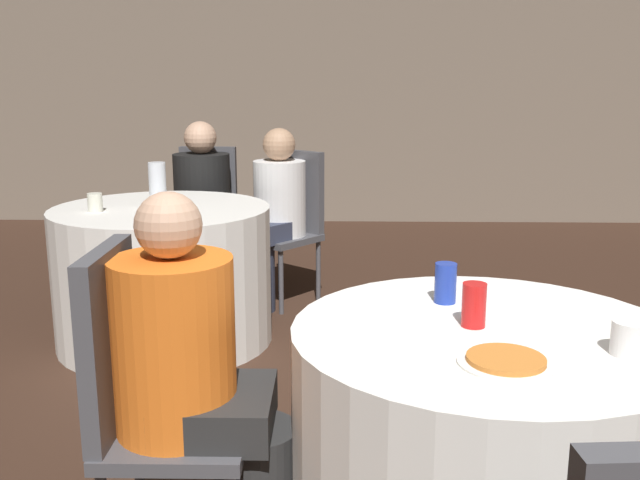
{
  "coord_description": "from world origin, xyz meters",
  "views": [
    {
      "loc": [
        -0.5,
        -1.86,
        1.4
      ],
      "look_at": [
        -0.56,
        0.62,
        0.84
      ],
      "focal_mm": 40.0,
      "sensor_mm": 36.0,
      "label": 1
    }
  ],
  "objects": [
    {
      "name": "chair_far_north",
      "position": [
        -1.38,
        2.81,
        0.56
      ],
      "size": [
        0.42,
        0.43,
        0.96
      ],
      "rotation": [
        0.0,
        0.0,
        -3.2
      ],
      "color": "#47474C",
      "rests_on": "ground_plane"
    },
    {
      "name": "cup_far",
      "position": [
        -1.74,
        1.69,
        0.78
      ],
      "size": [
        0.07,
        0.07,
        0.09
      ],
      "color": "silver",
      "rests_on": "table_far"
    },
    {
      "name": "table_far",
      "position": [
        -1.44,
        1.81,
        0.37
      ],
      "size": [
        1.15,
        1.15,
        0.74
      ],
      "color": "white",
      "rests_on": "ground_plane"
    },
    {
      "name": "pizza_plate_near",
      "position": [
        -0.1,
        -0.26,
        0.74
      ],
      "size": [
        0.23,
        0.23,
        0.02
      ],
      "color": "white",
      "rests_on": "table_near"
    },
    {
      "name": "wall_back",
      "position": [
        0.0,
        5.19,
        1.4
      ],
      "size": [
        16.0,
        0.06,
        2.8
      ],
      "color": "#7A6B5B",
      "rests_on": "ground_plane"
    },
    {
      "name": "soda_can_red",
      "position": [
        -0.13,
        -0.0,
        0.8
      ],
      "size": [
        0.07,
        0.07,
        0.12
      ],
      "color": "red",
      "rests_on": "table_near"
    },
    {
      "name": "bottle_far",
      "position": [
        -1.45,
        1.82,
        0.86
      ],
      "size": [
        0.09,
        0.09,
        0.24
      ],
      "color": "silver",
      "rests_on": "table_far"
    },
    {
      "name": "soda_can_blue",
      "position": [
        -0.17,
        0.21,
        0.8
      ],
      "size": [
        0.07,
        0.07,
        0.12
      ],
      "color": "#1E38A5",
      "rests_on": "table_near"
    },
    {
      "name": "person_white_shirt",
      "position": [
        -0.91,
        2.45,
        0.56
      ],
      "size": [
        0.45,
        0.47,
        1.11
      ],
      "rotation": [
        0.0,
        0.0,
        -3.84
      ],
      "color": "#33384C",
      "rests_on": "ground_plane"
    },
    {
      "name": "chair_far_northeast",
      "position": [
        -0.8,
        2.58,
        0.56
      ],
      "size": [
        0.56,
        0.56,
        0.96
      ],
      "rotation": [
        0.0,
        0.0,
        -3.84
      ],
      "color": "#47474C",
      "rests_on": "ground_plane"
    },
    {
      "name": "table_near",
      "position": [
        -0.09,
        -0.03,
        0.37
      ],
      "size": [
        1.07,
        1.07,
        0.74
      ],
      "color": "white",
      "rests_on": "ground_plane"
    },
    {
      "name": "person_black_shirt",
      "position": [
        -1.39,
        2.65,
        0.58
      ],
      "size": [
        0.37,
        0.52,
        1.14
      ],
      "rotation": [
        0.0,
        0.0,
        -3.2
      ],
      "color": "#33384C",
      "rests_on": "ground_plane"
    },
    {
      "name": "cup_near",
      "position": [
        0.22,
        -0.2,
        0.78
      ],
      "size": [
        0.09,
        0.09,
        0.09
      ],
      "color": "white",
      "rests_on": "table_near"
    },
    {
      "name": "chair_near_west",
      "position": [
        -1.05,
        -0.03,
        0.56
      ],
      "size": [
        0.41,
        0.4,
        0.96
      ],
      "rotation": [
        0.0,
        0.0,
        -1.56
      ],
      "color": "#47474C",
      "rests_on": "ground_plane"
    },
    {
      "name": "person_orange_shirt",
      "position": [
        -0.88,
        -0.03,
        0.56
      ],
      "size": [
        0.51,
        0.34,
        1.11
      ],
      "rotation": [
        0.0,
        0.0,
        -1.56
      ],
      "color": "#282828",
      "rests_on": "ground_plane"
    }
  ]
}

